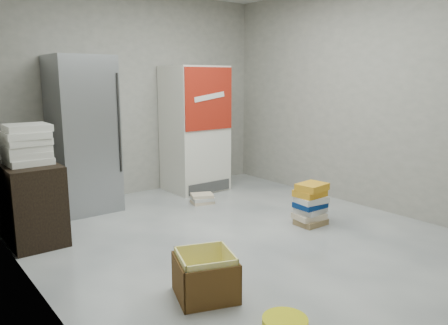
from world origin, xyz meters
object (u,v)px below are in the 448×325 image
steel_fridge (83,135)px  coke_cooler (195,129)px  wood_shelf (31,203)px  cardboard_box (205,279)px  phonebook_stack_main (311,204)px

steel_fridge → coke_cooler: (1.65, -0.01, -0.05)m
steel_fridge → wood_shelf: size_ratio=2.37×
steel_fridge → cardboard_box: bearing=-92.4°
wood_shelf → coke_cooler: bearing=16.3°
steel_fridge → coke_cooler: size_ratio=1.06×
coke_cooler → wood_shelf: size_ratio=2.25×
wood_shelf → cardboard_box: size_ratio=1.45×
cardboard_box → wood_shelf: bearing=129.1°
coke_cooler → cardboard_box: (-1.77, -2.74, -0.76)m
cardboard_box → steel_fridge: bearing=107.2°
steel_fridge → coke_cooler: 1.65m
phonebook_stack_main → cardboard_box: size_ratio=0.87×
coke_cooler → cardboard_box: bearing=-122.8°
phonebook_stack_main → cardboard_box: phonebook_stack_main is taller
steel_fridge → coke_cooler: steel_fridge is taller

